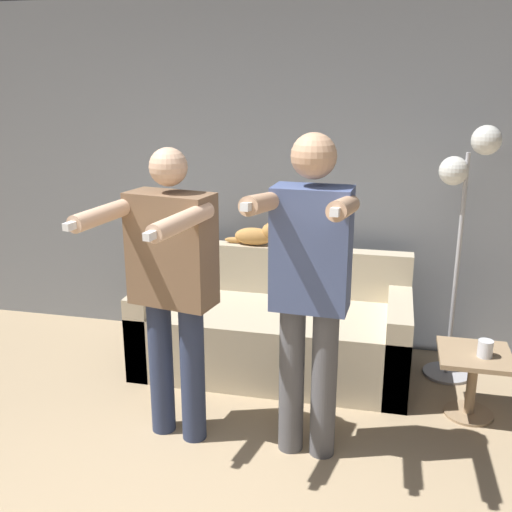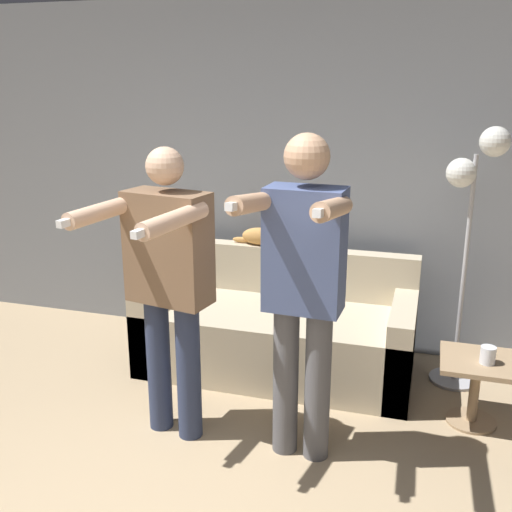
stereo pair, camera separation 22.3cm
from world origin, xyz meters
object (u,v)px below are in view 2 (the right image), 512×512
(person_right, at_px, (303,280))
(cup, at_px, (488,355))
(floor_lamp, at_px, (473,198))
(side_table, at_px, (476,377))
(couch, at_px, (278,332))
(person_left, at_px, (167,276))
(cat, at_px, (264,235))

(person_right, height_order, cup, person_right)
(person_right, xyz_separation_m, cup, (0.99, 0.58, -0.55))
(floor_lamp, xyz_separation_m, side_table, (0.09, -0.52, -0.99))
(couch, bearing_deg, person_left, -111.29)
(person_right, relative_size, floor_lamp, 1.02)
(person_right, relative_size, side_table, 4.14)
(person_left, relative_size, floor_lamp, 0.97)
(cat, bearing_deg, floor_lamp, -6.46)
(couch, xyz_separation_m, floor_lamp, (1.23, 0.16, 1.01))
(couch, distance_m, cat, 0.73)
(person_right, height_order, floor_lamp, person_right)
(cup, bearing_deg, person_left, -161.68)
(person_left, bearing_deg, floor_lamp, 45.92)
(side_table, bearing_deg, floor_lamp, 99.68)
(couch, relative_size, side_table, 4.42)
(cup, bearing_deg, person_right, -149.58)
(person_right, bearing_deg, floor_lamp, 56.08)
(person_left, relative_size, person_right, 0.95)
(person_right, xyz_separation_m, floor_lamp, (0.85, 1.14, 0.26))
(cat, distance_m, floor_lamp, 1.50)
(cup, bearing_deg, side_table, 140.26)
(person_left, bearing_deg, person_right, 10.66)
(cat, bearing_deg, person_left, -97.84)
(person_left, xyz_separation_m, cup, (1.75, 0.58, -0.50))
(couch, height_order, person_right, person_right)
(cat, height_order, cup, cat)
(person_right, bearing_deg, cat, 116.95)
(cat, xyz_separation_m, cup, (1.57, -0.72, -0.43))
(person_left, distance_m, floor_lamp, 2.00)
(person_left, height_order, side_table, person_left)
(person_left, relative_size, side_table, 3.92)
(couch, distance_m, person_left, 1.26)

